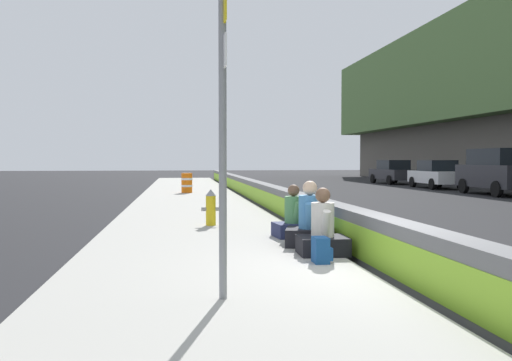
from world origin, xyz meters
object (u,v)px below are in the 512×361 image
at_px(seated_person_middle, 310,225).
at_px(parked_car_far, 393,172).
at_px(fire_hydrant, 211,207).
at_px(backpack, 321,250).
at_px(parked_car_fourth, 498,171).
at_px(construction_barrel, 187,183).
at_px(seated_person_rear, 294,221).
at_px(parked_car_midline, 436,174).
at_px(seated_person_foreground, 323,234).
at_px(route_sign_post, 223,117).

xyz_separation_m(seated_person_middle, parked_car_far, (27.01, -12.84, 0.35)).
bearing_deg(fire_hydrant, backpack, -164.20).
bearing_deg(parked_car_fourth, construction_barrel, 83.10).
relative_size(seated_person_rear, parked_car_midline, 0.24).
bearing_deg(seated_person_middle, seated_person_rear, 2.73).
height_order(fire_hydrant, seated_person_foreground, seated_person_foreground).
relative_size(seated_person_foreground, parked_car_fourth, 0.23).
relative_size(parked_car_midline, parked_car_far, 1.00).
distance_m(route_sign_post, backpack, 3.14).
distance_m(seated_person_middle, parked_car_midline, 24.50).
distance_m(fire_hydrant, backpack, 5.18).
relative_size(seated_person_foreground, backpack, 2.82).
relative_size(route_sign_post, backpack, 9.00).
bearing_deg(backpack, parked_car_midline, -30.59).
bearing_deg(seated_person_foreground, route_sign_post, 144.07).
height_order(seated_person_middle, parked_car_fourth, parked_car_fourth).
xyz_separation_m(fire_hydrant, construction_barrel, (13.02, 0.39, 0.03)).
height_order(seated_person_rear, parked_car_fourth, parked_car_fourth).
bearing_deg(seated_person_rear, parked_car_far, -26.52).
distance_m(backpack, construction_barrel, 18.08).
height_order(route_sign_post, seated_person_rear, route_sign_post).
height_order(route_sign_post, parked_car_fourth, route_sign_post).
bearing_deg(parked_car_midline, parked_car_fourth, -179.67).
bearing_deg(seated_person_middle, construction_barrel, 7.02).
distance_m(construction_barrel, parked_car_far, 18.28).
relative_size(fire_hydrant, seated_person_middle, 0.73).
xyz_separation_m(seated_person_rear, parked_car_fourth, (13.39, -13.10, 0.71)).
bearing_deg(parked_car_midline, fire_hydrant, 139.94).
height_order(fire_hydrant, seated_person_middle, seated_person_middle).
height_order(seated_person_middle, construction_barrel, seated_person_middle).
distance_m(seated_person_rear, parked_car_midline, 23.56).
distance_m(fire_hydrant, parked_car_midline, 22.75).
distance_m(seated_person_middle, backpack, 1.65).
distance_m(parked_car_fourth, parked_car_midline, 6.23).
xyz_separation_m(seated_person_foreground, parked_car_fourth, (15.46, -13.05, 0.69)).
distance_m(route_sign_post, seated_person_foreground, 3.64).
distance_m(route_sign_post, parked_car_midline, 28.52).
bearing_deg(fire_hydrant, parked_car_fourth, -52.66).
height_order(route_sign_post, backpack, route_sign_post).
bearing_deg(seated_person_rear, fire_hydrant, 35.68).
bearing_deg(backpack, parked_car_fourth, -39.37).
bearing_deg(parked_car_midline, route_sign_post, 148.46).
height_order(fire_hydrant, backpack, fire_hydrant).
distance_m(parked_car_midline, parked_car_far, 6.25).
distance_m(backpack, parked_car_midline, 26.01).
height_order(seated_person_foreground, construction_barrel, seated_person_foreground).
bearing_deg(seated_person_foreground, parked_car_far, -24.71).
xyz_separation_m(route_sign_post, backpack, (1.89, -1.67, -1.88)).
distance_m(seated_person_middle, parked_car_far, 29.91).
xyz_separation_m(construction_barrel, parked_car_far, (10.64, -14.86, 0.24)).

